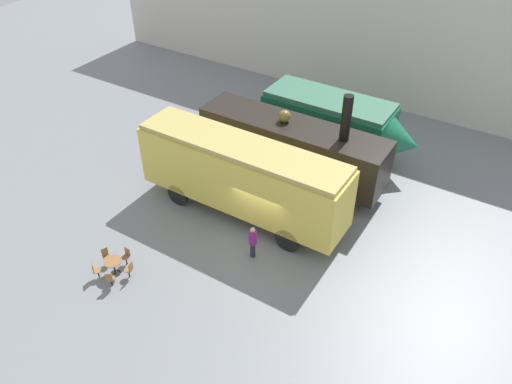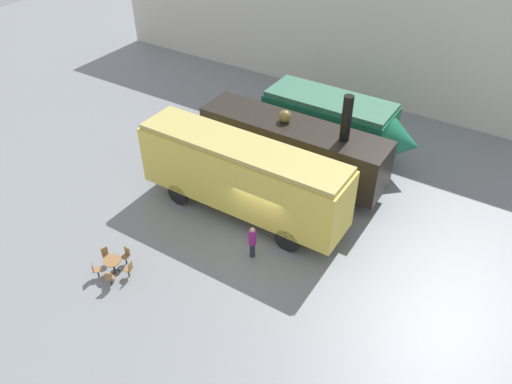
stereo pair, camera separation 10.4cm
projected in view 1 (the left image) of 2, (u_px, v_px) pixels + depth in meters
ground_plane at (259, 236)px, 23.42m from camera, size 80.00×80.00×0.00m
backdrop_wall at (390, 39)px, 31.03m from camera, size 44.00×0.15×9.00m
streamlined_locomotive at (337, 122)px, 27.82m from camera, size 8.76×2.88×3.38m
steam_locomotive at (292, 146)px, 25.78m from camera, size 10.03×2.40×5.64m
passenger_coach_vintage at (242, 174)px, 23.30m from camera, size 10.42×2.44×3.99m
cafe_table_near at (113, 264)px, 21.17m from camera, size 0.76×0.76×0.76m
cafe_chair_0 at (106, 255)px, 21.67m from camera, size 0.39×0.38×0.87m
cafe_chair_1 at (95, 270)px, 21.00m from camera, size 0.40×0.41×0.87m
cafe_chair_2 at (110, 278)px, 20.61m from camera, size 0.40×0.40×0.87m
cafe_chair_3 at (130, 269)px, 21.04m from camera, size 0.39×0.37×0.87m
cafe_chair_4 at (126, 255)px, 21.70m from camera, size 0.36×0.36×0.87m
visitor_person at (253, 241)px, 21.80m from camera, size 0.34×0.34×1.67m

